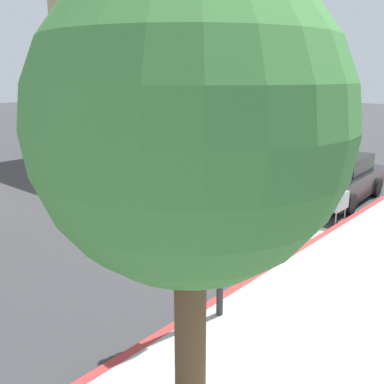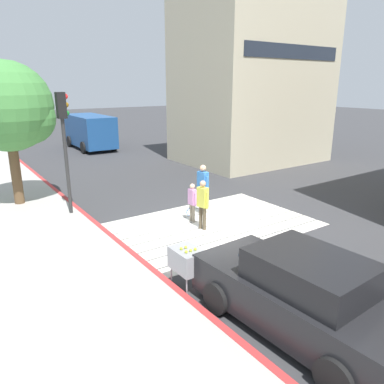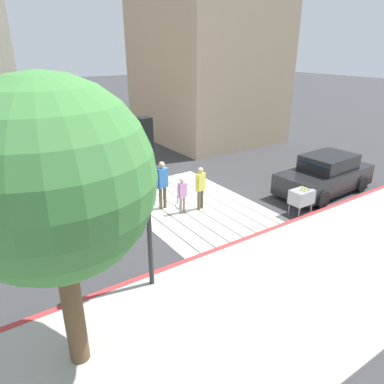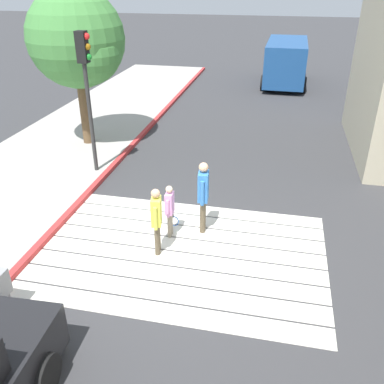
# 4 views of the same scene
# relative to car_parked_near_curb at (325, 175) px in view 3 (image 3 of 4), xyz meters

# --- Properties ---
(ground_plane) EXTENTS (120.00, 120.00, 0.00)m
(ground_plane) POSITION_rel_car_parked_near_curb_xyz_m (2.00, 5.25, -0.73)
(ground_plane) COLOR #38383A
(crosswalk_stripes) EXTENTS (6.40, 4.35, 0.01)m
(crosswalk_stripes) POSITION_rel_car_parked_near_curb_xyz_m (2.00, 5.25, -0.73)
(crosswalk_stripes) COLOR silver
(crosswalk_stripes) RESTS_ON ground
(sidewalk_west) EXTENTS (4.80, 40.00, 0.12)m
(sidewalk_west) POSITION_rel_car_parked_near_curb_xyz_m (-3.60, 5.25, -0.67)
(sidewalk_west) COLOR #ADA8A0
(sidewalk_west) RESTS_ON ground
(curb_painted) EXTENTS (0.16, 40.00, 0.13)m
(curb_painted) POSITION_rel_car_parked_near_curb_xyz_m (-1.25, 5.25, -0.67)
(curb_painted) COLOR #BC3333
(curb_painted) RESTS_ON ground
(building_far_south) EXTENTS (8.00, 7.04, 9.39)m
(building_far_south) POSITION_rel_car_parked_near_curb_xyz_m (10.50, -1.65, 3.96)
(building_far_south) COLOR tan
(building_far_south) RESTS_ON ground
(car_parked_near_curb) EXTENTS (2.13, 4.37, 1.57)m
(car_parked_near_curb) POSITION_rel_car_parked_near_curb_xyz_m (0.00, 0.00, 0.00)
(car_parked_near_curb) COLOR black
(car_parked_near_curb) RESTS_ON ground
(traffic_light_corner) EXTENTS (0.39, 0.28, 4.24)m
(traffic_light_corner) POSITION_rel_car_parked_near_curb_xyz_m (-1.58, 8.79, 2.30)
(traffic_light_corner) COLOR #2D2D2D
(traffic_light_corner) RESTS_ON ground
(street_tree) EXTENTS (3.20, 3.20, 5.32)m
(street_tree) POSITION_rel_car_parked_near_curb_xyz_m (-2.77, 10.95, 2.90)
(street_tree) COLOR brown
(street_tree) RESTS_ON ground
(tennis_ball_cart) EXTENTS (0.56, 0.80, 1.02)m
(tennis_ball_cart) POSITION_rel_car_parked_near_curb_xyz_m (-0.90, 2.48, -0.04)
(tennis_ball_cart) COLOR #99999E
(tennis_ball_cart) RESTS_ON ground
(pedestrian_adult_lead) EXTENTS (0.26, 0.53, 1.81)m
(pedestrian_adult_lead) POSITION_rel_car_parked_near_curb_xyz_m (2.29, 6.25, 0.32)
(pedestrian_adult_lead) COLOR brown
(pedestrian_adult_lead) RESTS_ON ground
(pedestrian_adult_trailing) EXTENTS (0.26, 0.47, 1.61)m
(pedestrian_adult_trailing) POSITION_rel_car_parked_near_curb_xyz_m (1.48, 5.14, 0.20)
(pedestrian_adult_trailing) COLOR brown
(pedestrian_adult_trailing) RESTS_ON ground
(pedestrian_child_with_racket) EXTENTS (0.28, 0.40, 1.34)m
(pedestrian_child_with_racket) POSITION_rel_car_parked_near_curb_xyz_m (1.57, 5.86, 0.02)
(pedestrian_child_with_racket) COLOR gray
(pedestrian_child_with_racket) RESTS_ON ground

